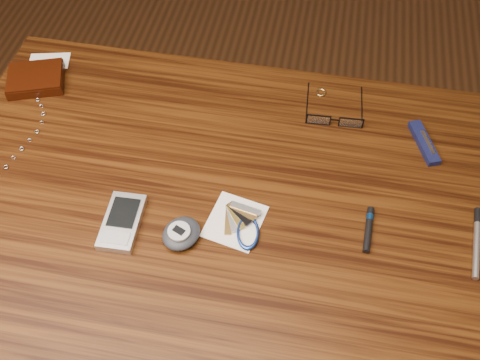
{
  "coord_description": "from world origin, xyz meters",
  "views": [
    {
      "loc": [
        0.13,
        -0.49,
        1.5
      ],
      "look_at": [
        0.03,
        0.05,
        0.76
      ],
      "focal_mm": 40.0,
      "sensor_mm": 36.0,
      "label": 1
    }
  ],
  "objects": [
    {
      "name": "ground",
      "position": [
        0.0,
        0.0,
        0.0
      ],
      "size": [
        3.8,
        3.8,
        0.0
      ],
      "primitive_type": "plane",
      "color": "#472814",
      "rests_on": "ground"
    },
    {
      "name": "desk",
      "position": [
        0.0,
        0.0,
        0.65
      ],
      "size": [
        1.0,
        0.7,
        0.75
      ],
      "color": "#361B08",
      "rests_on": "ground"
    },
    {
      "name": "wallet_and_card",
      "position": [
        -0.42,
        0.22,
        0.76
      ],
      "size": [
        0.13,
        0.16,
        0.02
      ],
      "color": "black",
      "rests_on": "desk"
    },
    {
      "name": "eyeglasses",
      "position": [
        0.18,
        0.22,
        0.76
      ],
      "size": [
        0.11,
        0.12,
        0.02
      ],
      "color": "black",
      "rests_on": "desk"
    },
    {
      "name": "gold_ring",
      "position": [
        0.14,
        0.29,
        0.75
      ],
      "size": [
        0.02,
        0.02,
        0.0
      ],
      "primitive_type": "torus",
      "rotation": [
        0.0,
        0.0,
        -0.07
      ],
      "color": "tan",
      "rests_on": "desk"
    },
    {
      "name": "pda_phone",
      "position": [
        -0.15,
        -0.07,
        0.76
      ],
      "size": [
        0.06,
        0.11,
        0.02
      ],
      "color": "#BBBBC0",
      "rests_on": "desk"
    },
    {
      "name": "pedometer",
      "position": [
        -0.05,
        -0.08,
        0.76
      ],
      "size": [
        0.08,
        0.08,
        0.03
      ],
      "color": "#22242C",
      "rests_on": "desk"
    },
    {
      "name": "notepad_keys",
      "position": [
        0.05,
        -0.04,
        0.75
      ],
      "size": [
        0.11,
        0.11,
        0.01
      ],
      "color": "white",
      "rests_on": "desk"
    },
    {
      "name": "pocket_knife",
      "position": [
        0.34,
        0.19,
        0.76
      ],
      "size": [
        0.06,
        0.1,
        0.01
      ],
      "color": "#13183C",
      "rests_on": "desk"
    },
    {
      "name": "silver_pen",
      "position": [
        0.42,
        0.01,
        0.76
      ],
      "size": [
        0.02,
        0.13,
        0.01
      ],
      "color": "#AFAEB3",
      "rests_on": "desk"
    },
    {
      "name": "black_blue_pen",
      "position": [
        0.25,
        -0.01,
        0.76
      ],
      "size": [
        0.02,
        0.08,
        0.01
      ],
      "color": "black",
      "rests_on": "desk"
    }
  ]
}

